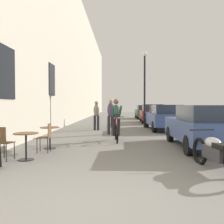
% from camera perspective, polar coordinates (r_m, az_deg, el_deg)
% --- Properties ---
extents(ground_plane, '(88.00, 88.00, 0.00)m').
position_cam_1_polar(ground_plane, '(3.71, -5.72, -21.53)').
color(ground_plane, slate).
extents(building_facade_left, '(0.54, 68.00, 11.61)m').
position_cam_1_polar(building_facade_left, '(18.33, -11.08, 15.36)').
color(building_facade_left, '#B7AD99').
rests_on(building_facade_left, ground_plane).
extents(cafe_table_near, '(0.64, 0.64, 0.72)m').
position_cam_1_polar(cafe_table_near, '(6.85, -19.53, -6.30)').
color(cafe_table_near, black).
rests_on(cafe_table_near, ground_plane).
extents(cafe_chair_near_toward_street, '(0.46, 0.46, 0.89)m').
position_cam_1_polar(cafe_chair_near_toward_street, '(7.01, -24.20, -6.20)').
color(cafe_chair_near_toward_street, black).
rests_on(cafe_chair_near_toward_street, ground_plane).
extents(cafe_table_mid, '(0.64, 0.64, 0.72)m').
position_cam_1_polar(cafe_table_mid, '(8.40, -14.38, -4.80)').
color(cafe_table_mid, black).
rests_on(cafe_table_mid, ground_plane).
extents(cafe_chair_mid_toward_street, '(0.39, 0.39, 0.89)m').
position_cam_1_polar(cafe_chair_mid_toward_street, '(7.75, -15.19, -5.37)').
color(cafe_chair_mid_toward_street, black).
rests_on(cafe_chair_mid_toward_street, ground_plane).
extents(cyclist_on_bicycle, '(0.52, 1.76, 1.74)m').
position_cam_1_polar(cyclist_on_bicycle, '(9.88, 1.01, -2.10)').
color(cyclist_on_bicycle, black).
rests_on(cyclist_on_bicycle, ground_plane).
extents(pedestrian_near, '(0.35, 0.26, 1.77)m').
position_cam_1_polar(pedestrian_near, '(12.00, -0.30, -0.51)').
color(pedestrian_near, '#26262D').
rests_on(pedestrian_near, ground_plane).
extents(pedestrian_mid, '(0.35, 0.26, 1.68)m').
position_cam_1_polar(pedestrian_mid, '(14.03, -3.68, -0.41)').
color(pedestrian_mid, '#26262D').
rests_on(pedestrian_mid, ground_plane).
extents(pedestrian_far, '(0.37, 0.28, 1.61)m').
position_cam_1_polar(pedestrian_far, '(15.70, -0.43, -0.35)').
color(pedestrian_far, '#26262D').
rests_on(pedestrian_far, ground_plane).
extents(pedestrian_furthest, '(0.34, 0.24, 1.59)m').
position_cam_1_polar(pedestrian_furthest, '(17.25, -3.68, -0.20)').
color(pedestrian_furthest, '#26262D').
rests_on(pedestrian_furthest, ground_plane).
extents(street_lamp, '(0.32, 0.32, 4.90)m').
position_cam_1_polar(street_lamp, '(15.85, 7.67, 7.63)').
color(street_lamp, black).
rests_on(street_lamp, ground_plane).
extents(parked_car_nearest, '(1.76, 4.10, 1.45)m').
position_cam_1_polar(parked_car_nearest, '(8.75, 20.32, -3.07)').
color(parked_car_nearest, '#384C84').
rests_on(parked_car_nearest, ground_plane).
extents(parked_car_second, '(1.85, 4.18, 1.47)m').
position_cam_1_polar(parked_car_second, '(14.45, 12.06, -1.13)').
color(parked_car_second, '#384C84').
rests_on(parked_car_second, ground_plane).
extents(parked_car_third, '(1.91, 4.29, 1.51)m').
position_cam_1_polar(parked_car_third, '(20.05, 9.31, -0.29)').
color(parked_car_third, maroon).
rests_on(parked_car_third, ground_plane).
extents(parked_car_fourth, '(1.71, 4.03, 1.43)m').
position_cam_1_polar(parked_car_fourth, '(26.14, 7.51, 0.09)').
color(parked_car_fourth, '#23512D').
rests_on(parked_car_fourth, ground_plane).
extents(parked_motorcycle, '(0.62, 2.14, 0.92)m').
position_cam_1_polar(parked_motorcycle, '(5.83, 23.14, -8.89)').
color(parked_motorcycle, black).
rests_on(parked_motorcycle, ground_plane).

